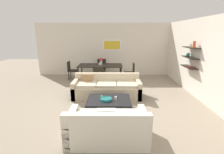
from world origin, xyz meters
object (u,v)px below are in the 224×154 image
at_px(loveseat_white, 107,127).
at_px(dining_chair_left_far, 71,69).
at_px(sofa_beige, 107,88).
at_px(apple_on_coffee_table, 102,97).
at_px(coffee_table, 109,105).
at_px(dining_table, 100,66).
at_px(centerpiece_vase, 101,60).
at_px(wine_glass_left_far, 85,62).
at_px(wine_glass_head, 101,61).
at_px(decorative_bowl, 106,99).
at_px(dining_chair_head, 102,66).
at_px(dining_chair_right_near, 131,71).
at_px(dining_chair_foot, 99,75).
at_px(candle_jar, 116,98).
at_px(wine_glass_foot, 99,64).

height_order(loveseat_white, dining_chair_left_far, dining_chair_left_far).
xyz_separation_m(sofa_beige, apple_on_coffee_table, (-0.09, -1.12, 0.13)).
xyz_separation_m(coffee_table, dining_table, (-0.49, 3.25, 0.50)).
distance_m(apple_on_coffee_table, centerpiece_vase, 3.26).
bearing_deg(apple_on_coffee_table, sofa_beige, 85.32).
distance_m(sofa_beige, apple_on_coffee_table, 1.13).
height_order(dining_chair_left_far, wine_glass_left_far, wine_glass_left_far).
xyz_separation_m(apple_on_coffee_table, wine_glass_head, (-0.29, 3.59, 0.44)).
distance_m(sofa_beige, loveseat_white, 2.50).
bearing_deg(sofa_beige, decorative_bowl, -88.38).
relative_size(decorative_bowl, apple_on_coffee_table, 4.23).
height_order(coffee_table, decorative_bowl, decorative_bowl).
distance_m(dining_chair_head, dining_chair_right_near, 1.81).
xyz_separation_m(loveseat_white, apple_on_coffee_table, (-0.21, 1.39, 0.13)).
relative_size(dining_chair_left_far, wine_glass_head, 5.86).
height_order(decorative_bowl, centerpiece_vase, centerpiece_vase).
height_order(dining_chair_foot, dining_chair_left_far, same).
relative_size(dining_chair_head, dining_chair_right_near, 1.00).
bearing_deg(decorative_bowl, dining_chair_head, 95.61).
xyz_separation_m(candle_jar, wine_glass_foot, (-0.68, 2.83, 0.46)).
relative_size(apple_on_coffee_table, dining_chair_right_near, 0.09).
bearing_deg(dining_chair_left_far, loveseat_white, -68.09).
height_order(dining_table, dining_chair_left_far, dining_chair_left_far).
relative_size(sofa_beige, dining_chair_head, 2.67).
relative_size(wine_glass_left_far, wine_glass_head, 1.12).
height_order(dining_chair_right_near, wine_glass_foot, wine_glass_foot).
bearing_deg(apple_on_coffee_table, dining_chair_foot, 97.18).
xyz_separation_m(loveseat_white, decorative_bowl, (-0.08, 1.23, 0.12)).
bearing_deg(apple_on_coffee_table, wine_glass_head, 94.56).
relative_size(dining_table, dining_chair_right_near, 2.32).
bearing_deg(centerpiece_vase, wine_glass_left_far, 174.56).
bearing_deg(apple_on_coffee_table, dining_chair_left_far, 116.86).
relative_size(sofa_beige, wine_glass_left_far, 13.99).
xyz_separation_m(dining_table, wine_glass_head, (0.00, 0.43, 0.17)).
relative_size(candle_jar, dining_chair_foot, 0.10).
distance_m(sofa_beige, wine_glass_foot, 1.76).
bearing_deg(wine_glass_left_far, dining_table, -9.26).
bearing_deg(dining_chair_foot, dining_table, 90.00).
bearing_deg(dining_chair_foot, dining_chair_head, 90.00).
xyz_separation_m(sofa_beige, wine_glass_foot, (-0.38, 1.62, 0.59)).
relative_size(loveseat_white, apple_on_coffee_table, 20.81).
distance_m(candle_jar, centerpiece_vase, 3.40).
bearing_deg(dining_chair_left_far, apple_on_coffee_table, -63.14).
bearing_deg(dining_chair_head, coffee_table, -83.26).
relative_size(coffee_table, wine_glass_head, 8.15).
xyz_separation_m(dining_chair_foot, wine_glass_foot, (-0.00, 0.47, 0.37)).
relative_size(wine_glass_foot, wine_glass_head, 1.22).
distance_m(sofa_beige, dining_chair_left_far, 2.90).
bearing_deg(loveseat_white, decorative_bowl, 93.63).
bearing_deg(dining_table, dining_chair_right_near, -8.71).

